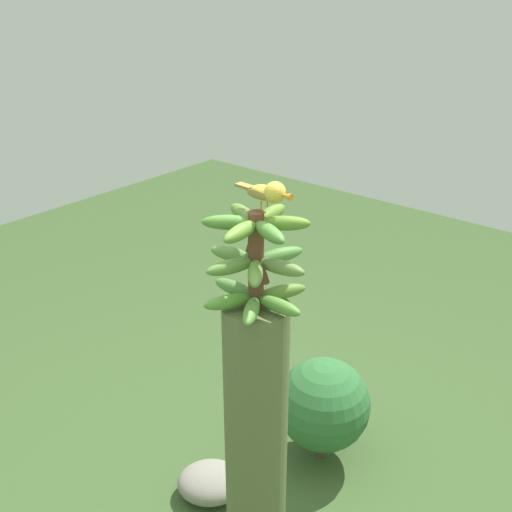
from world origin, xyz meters
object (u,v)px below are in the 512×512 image
object	(u,v)px
banana_tree	(256,467)
banana_bunch	(256,261)
garden_rock	(210,482)
perched_bird	(269,192)
tropical_shrub	(323,404)

from	to	relation	value
banana_tree	banana_bunch	world-z (taller)	banana_bunch
banana_tree	garden_rock	distance (m)	0.73
banana_tree	perched_bird	size ratio (longest dim) A/B	6.12
tropical_shrub	banana_bunch	bearing A→B (deg)	106.03
banana_tree	tropical_shrub	distance (m)	0.80
banana_tree	tropical_shrub	world-z (taller)	banana_tree
perched_bird	tropical_shrub	world-z (taller)	perched_bird
banana_tree	garden_rock	bearing A→B (deg)	-27.33
banana_tree	perched_bird	xyz separation A→B (m)	(-0.02, -0.03, 0.93)
tropical_shrub	garden_rock	bearing A→B (deg)	64.36
banana_tree	perched_bird	bearing A→B (deg)	-115.47
banana_bunch	perched_bird	bearing A→B (deg)	-115.46
banana_bunch	tropical_shrub	xyz separation A→B (m)	(0.21, -0.72, -1.03)
garden_rock	banana_bunch	bearing A→B (deg)	152.67
tropical_shrub	perched_bird	bearing A→B (deg)	108.00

